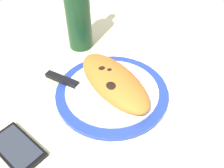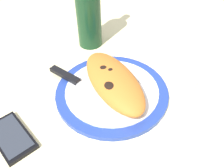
{
  "view_description": "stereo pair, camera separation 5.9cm",
  "coord_description": "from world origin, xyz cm",
  "px_view_note": "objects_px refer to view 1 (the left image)",
  "views": [
    {
      "loc": [
        -32.66,
        29.9,
        45.82
      ],
      "look_at": [
        0.0,
        0.0,
        3.61
      ],
      "focal_mm": 38.24,
      "sensor_mm": 36.0,
      "label": 1
    },
    {
      "loc": [
        -36.33,
        25.32,
        45.82
      ],
      "look_at": [
        0.0,
        0.0,
        3.61
      ],
      "focal_mm": 38.24,
      "sensor_mm": 36.0,
      "label": 2
    }
  ],
  "objects_px": {
    "smartphone": "(17,148)",
    "wine_bottle": "(78,11)",
    "knife": "(71,83)",
    "calzone": "(114,81)",
    "fork": "(133,75)",
    "plate": "(112,92)",
    "water_glass": "(206,87)"
  },
  "relations": [
    {
      "from": "plate",
      "to": "fork",
      "type": "distance_m",
      "value": 0.08
    },
    {
      "from": "calzone",
      "to": "knife",
      "type": "xyz_separation_m",
      "value": [
        0.09,
        0.07,
        -0.02
      ]
    },
    {
      "from": "plate",
      "to": "calzone",
      "type": "relative_size",
      "value": 1.11
    },
    {
      "from": "calzone",
      "to": "fork",
      "type": "bearing_deg",
      "value": -86.37
    },
    {
      "from": "plate",
      "to": "water_glass",
      "type": "xyz_separation_m",
      "value": [
        -0.17,
        -0.17,
        0.03
      ]
    },
    {
      "from": "knife",
      "to": "water_glass",
      "type": "distance_m",
      "value": 0.35
    },
    {
      "from": "fork",
      "to": "knife",
      "type": "distance_m",
      "value": 0.17
    },
    {
      "from": "fork",
      "to": "wine_bottle",
      "type": "distance_m",
      "value": 0.26
    },
    {
      "from": "plate",
      "to": "wine_bottle",
      "type": "bearing_deg",
      "value": -17.97
    },
    {
      "from": "water_glass",
      "to": "smartphone",
      "type": "bearing_deg",
      "value": 66.83
    },
    {
      "from": "plate",
      "to": "calzone",
      "type": "bearing_deg",
      "value": -108.71
    },
    {
      "from": "calzone",
      "to": "smartphone",
      "type": "xyz_separation_m",
      "value": [
        0.02,
        0.27,
        -0.04
      ]
    },
    {
      "from": "plate",
      "to": "smartphone",
      "type": "xyz_separation_m",
      "value": [
        0.01,
        0.26,
        -0.0
      ]
    },
    {
      "from": "calzone",
      "to": "water_glass",
      "type": "relative_size",
      "value": 3.18
    },
    {
      "from": "knife",
      "to": "smartphone",
      "type": "bearing_deg",
      "value": 110.23
    },
    {
      "from": "calzone",
      "to": "fork",
      "type": "relative_size",
      "value": 1.75
    },
    {
      "from": "calzone",
      "to": "plate",
      "type": "bearing_deg",
      "value": 71.29
    },
    {
      "from": "plate",
      "to": "knife",
      "type": "relative_size",
      "value": 1.3
    },
    {
      "from": "calzone",
      "to": "smartphone",
      "type": "bearing_deg",
      "value": 86.49
    },
    {
      "from": "fork",
      "to": "smartphone",
      "type": "height_order",
      "value": "fork"
    },
    {
      "from": "plate",
      "to": "knife",
      "type": "xyz_separation_m",
      "value": [
        0.09,
        0.07,
        0.01
      ]
    },
    {
      "from": "fork",
      "to": "water_glass",
      "type": "bearing_deg",
      "value": -153.87
    },
    {
      "from": "plate",
      "to": "water_glass",
      "type": "height_order",
      "value": "water_glass"
    },
    {
      "from": "calzone",
      "to": "water_glass",
      "type": "height_order",
      "value": "water_glass"
    },
    {
      "from": "knife",
      "to": "water_glass",
      "type": "bearing_deg",
      "value": -137.69
    },
    {
      "from": "knife",
      "to": "smartphone",
      "type": "distance_m",
      "value": 0.21
    },
    {
      "from": "knife",
      "to": "smartphone",
      "type": "height_order",
      "value": "knife"
    },
    {
      "from": "smartphone",
      "to": "wine_bottle",
      "type": "xyz_separation_m",
      "value": [
        0.22,
        -0.34,
        0.12
      ]
    },
    {
      "from": "plate",
      "to": "smartphone",
      "type": "bearing_deg",
      "value": 86.8
    },
    {
      "from": "plate",
      "to": "knife",
      "type": "distance_m",
      "value": 0.11
    },
    {
      "from": "fork",
      "to": "smartphone",
      "type": "relative_size",
      "value": 1.14
    },
    {
      "from": "calzone",
      "to": "fork",
      "type": "distance_m",
      "value": 0.08
    }
  ]
}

